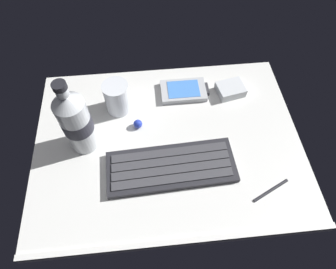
# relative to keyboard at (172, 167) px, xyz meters

# --- Properties ---
(ground_plane) EXTENTS (0.64, 0.48, 0.03)m
(ground_plane) POSITION_rel_keyboard_xyz_m (-0.00, 0.07, -0.02)
(ground_plane) COLOR silver
(keyboard) EXTENTS (0.29, 0.12, 0.02)m
(keyboard) POSITION_rel_keyboard_xyz_m (0.00, 0.00, 0.00)
(keyboard) COLOR #232328
(keyboard) RESTS_ON ground_plane
(handheld_device) EXTENTS (0.13, 0.08, 0.02)m
(handheld_device) POSITION_rel_keyboard_xyz_m (0.06, 0.22, -0.00)
(handheld_device) COLOR #B7BABF
(handheld_device) RESTS_ON ground_plane
(juice_cup) EXTENTS (0.06, 0.06, 0.09)m
(juice_cup) POSITION_rel_keyboard_xyz_m (-0.12, 0.19, 0.03)
(juice_cup) COLOR silver
(juice_cup) RESTS_ON ground_plane
(water_bottle) EXTENTS (0.07, 0.07, 0.21)m
(water_bottle) POSITION_rel_keyboard_xyz_m (-0.20, 0.09, 0.08)
(water_bottle) COLOR silver
(water_bottle) RESTS_ON ground_plane
(charger_block) EXTENTS (0.08, 0.07, 0.02)m
(charger_block) POSITION_rel_keyboard_xyz_m (0.18, 0.21, 0.00)
(charger_block) COLOR silver
(charger_block) RESTS_ON ground_plane
(trackball_mouse) EXTENTS (0.02, 0.02, 0.02)m
(trackball_mouse) POSITION_rel_keyboard_xyz_m (-0.07, 0.12, 0.00)
(trackball_mouse) COLOR #2338B2
(trackball_mouse) RESTS_ON ground_plane
(stylus_pen) EXTENTS (0.09, 0.05, 0.01)m
(stylus_pen) POSITION_rel_keyboard_xyz_m (0.21, -0.07, -0.00)
(stylus_pen) COLOR #26262B
(stylus_pen) RESTS_ON ground_plane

